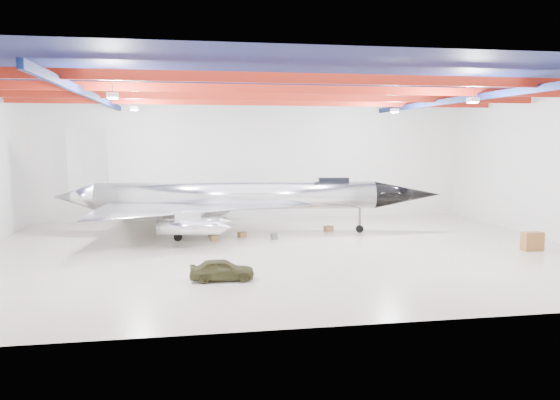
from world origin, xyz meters
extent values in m
plane|color=beige|center=(0.00, 0.00, 0.00)|extent=(40.00, 40.00, 0.00)
plane|color=silver|center=(0.00, 15.00, 5.50)|extent=(40.00, 0.00, 40.00)
plane|color=silver|center=(20.00, 0.00, 5.50)|extent=(0.00, 30.00, 30.00)
plane|color=#0A0F38|center=(0.00, 0.00, 11.00)|extent=(40.00, 40.00, 0.00)
cube|color=maroon|center=(0.00, -9.00, 10.40)|extent=(39.50, 0.25, 0.50)
cube|color=maroon|center=(0.00, -3.00, 10.40)|extent=(39.50, 0.25, 0.50)
cube|color=maroon|center=(0.00, 3.00, 10.40)|extent=(39.50, 0.25, 0.50)
cube|color=maroon|center=(0.00, 9.00, 10.40)|extent=(39.50, 0.25, 0.50)
cube|color=#0B1746|center=(-12.00, 0.00, 10.10)|extent=(0.25, 29.50, 0.40)
cube|color=#0B1746|center=(12.00, 0.00, 10.10)|extent=(0.25, 29.50, 0.40)
cube|color=silver|center=(-10.00, -6.00, 9.70)|extent=(0.55, 0.55, 0.25)
cube|color=silver|center=(10.00, -6.00, 9.70)|extent=(0.55, 0.55, 0.25)
cube|color=silver|center=(-10.00, 6.00, 9.70)|extent=(0.55, 0.55, 0.25)
cube|color=silver|center=(10.00, 6.00, 9.70)|extent=(0.55, 0.55, 0.25)
cylinder|color=silver|center=(-2.44, 6.90, 3.03)|extent=(21.74, 4.44, 2.16)
cone|color=black|center=(11.00, 5.47, 3.03)|extent=(5.61, 2.72, 2.16)
cone|color=silver|center=(-14.81, 8.21, 3.03)|extent=(3.46, 2.49, 2.16)
cube|color=silver|center=(-13.74, 8.10, 5.84)|extent=(3.03, 0.45, 4.87)
cube|color=black|center=(5.08, 6.10, 4.16)|extent=(2.46, 1.11, 0.54)
cylinder|color=silver|center=(-6.30, 1.33, 1.51)|extent=(4.19, 1.40, 0.97)
cylinder|color=silver|center=(-6.01, 4.01, 1.51)|extent=(4.19, 1.40, 0.97)
cylinder|color=silver|center=(-5.33, 10.47, 1.51)|extent=(4.19, 1.40, 0.97)
cylinder|color=silver|center=(-5.04, 13.16, 1.51)|extent=(4.19, 1.40, 0.97)
cylinder|color=#59595B|center=(7.23, 5.87, 0.97)|extent=(0.19, 0.19, 1.95)
cylinder|color=black|center=(7.23, 5.87, 0.30)|extent=(0.63, 0.30, 0.61)
cylinder|color=#59595B|center=(-7.03, 4.67, 0.97)|extent=(0.19, 0.19, 1.95)
cylinder|color=black|center=(-7.03, 4.67, 0.30)|extent=(0.63, 0.30, 0.61)
cylinder|color=#59595B|center=(-6.46, 10.04, 0.97)|extent=(0.19, 0.19, 1.95)
cylinder|color=black|center=(-6.46, 10.04, 0.30)|extent=(0.63, 0.30, 0.61)
imported|color=#3C3A1E|center=(-4.58, -7.05, 0.58)|extent=(3.46, 1.49, 1.16)
cube|color=brown|center=(16.44, -2.86, 0.63)|extent=(1.38, 0.71, 1.25)
cube|color=olive|center=(-4.41, 4.29, 0.19)|extent=(0.66, 0.59, 0.38)
cube|color=#A92510|center=(-4.64, 8.52, 0.14)|extent=(0.42, 0.35, 0.27)
cylinder|color=#59595B|center=(0.02, 4.10, 0.24)|extent=(0.55, 0.55, 0.48)
cube|color=olive|center=(4.92, 6.78, 0.23)|extent=(0.78, 0.69, 0.46)
cube|color=#59595B|center=(-4.60, 5.83, 0.13)|extent=(0.42, 0.37, 0.25)
cube|color=olive|center=(-2.24, 5.41, 0.20)|extent=(0.71, 0.65, 0.40)
camera|label=1|loc=(-6.36, -35.44, 7.50)|focal=35.00mm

